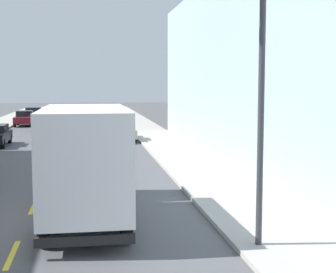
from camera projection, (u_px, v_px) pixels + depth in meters
The scene contains 10 objects.
ground_plane at pixel (61, 145), 35.10m from camera, with size 160.00×160.00×0.00m, color #4C4C4F.
sidewalk_right at pixel (167, 145), 34.22m from camera, with size 3.20×120.00×0.14m, color #A39E93.
lane_centerline_dashes at pixel (56, 156), 29.69m from camera, with size 0.14×47.20×0.01m.
apartment_block_opposite at pixel (314, 67), 26.86m from camera, with size 10.00×36.00×10.08m, color #9EB7CC.
street_lamp at pixel (255, 95), 12.46m from camera, with size 1.35×0.28×6.44m.
delivery_box_truck at pixel (86, 156), 15.60m from camera, with size 2.43×7.88×3.48m.
parked_sedan_champagne at pixel (123, 131), 37.35m from camera, with size 1.83×4.51×1.43m.
parked_hatchback_burgundy at pixel (24, 118), 50.82m from camera, with size 1.83×4.04×1.50m.
parked_wagon_sky at pixel (33, 113), 58.88m from camera, with size 1.93×4.74×1.50m.
moving_charcoal_sedan at pixel (47, 122), 45.77m from camera, with size 1.80×4.50×1.43m.
Camera 1 is at (1.91, -5.58, 4.17)m, focal length 54.52 mm.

